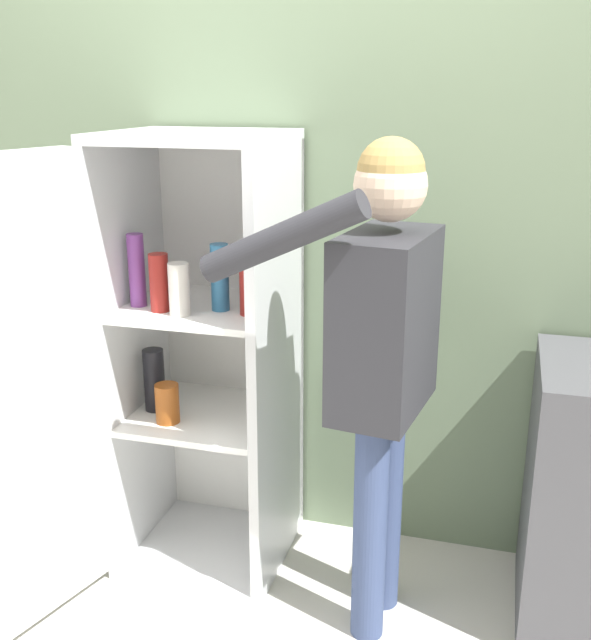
# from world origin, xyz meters

# --- Properties ---
(wall_back) EXTENTS (7.00, 0.06, 2.55)m
(wall_back) POSITION_xyz_m (0.00, 0.98, 1.27)
(wall_back) COLOR gray
(wall_back) RESTS_ON ground_plane
(refrigerator) EXTENTS (0.81, 1.14, 1.62)m
(refrigerator) POSITION_xyz_m (-0.28, 0.56, 0.82)
(refrigerator) COLOR silver
(refrigerator) RESTS_ON ground_plane
(person) EXTENTS (0.68, 0.56, 1.63)m
(person) POSITION_xyz_m (0.50, 0.44, 1.03)
(person) COLOR #384770
(person) RESTS_ON ground_plane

